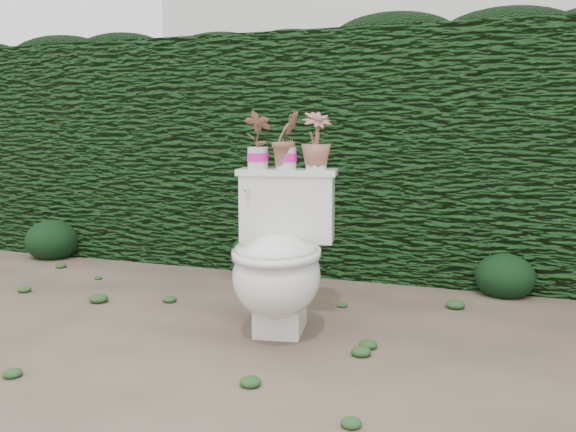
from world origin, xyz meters
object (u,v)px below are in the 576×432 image
(potted_plant_left, at_px, (258,141))
(potted_plant_right, at_px, (316,142))
(potted_plant_center, at_px, (286,142))
(toilet, at_px, (280,260))

(potted_plant_left, xyz_separation_m, potted_plant_right, (0.29, 0.06, -0.00))
(potted_plant_center, bearing_deg, potted_plant_right, -44.86)
(toilet, height_order, potted_plant_center, potted_plant_center)
(potted_plant_center, bearing_deg, potted_plant_left, 135.14)
(toilet, height_order, potted_plant_left, potted_plant_left)
(toilet, relative_size, potted_plant_right, 2.85)
(toilet, distance_m, potted_plant_right, 0.62)
(potted_plant_center, distance_m, potted_plant_right, 0.15)
(potted_plant_left, distance_m, potted_plant_right, 0.30)
(toilet, bearing_deg, potted_plant_left, 122.42)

